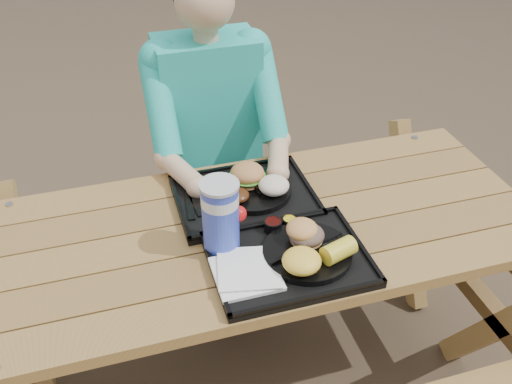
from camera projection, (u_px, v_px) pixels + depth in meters
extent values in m
plane|color=#999999|center=(256.00, 373.00, 2.24)|extent=(60.00, 60.00, 0.00)
cube|color=black|center=(289.00, 260.00, 1.65)|extent=(0.45, 0.35, 0.02)
cube|color=black|center=(245.00, 198.00, 1.90)|extent=(0.45, 0.35, 0.02)
cylinder|color=black|center=(307.00, 252.00, 1.65)|extent=(0.26, 0.26, 0.02)
cylinder|color=black|center=(252.00, 190.00, 1.90)|extent=(0.26, 0.26, 0.02)
cube|color=white|center=(246.00, 273.00, 1.58)|extent=(0.18, 0.18, 0.02)
cylinder|color=#1830B9|center=(221.00, 217.00, 1.62)|extent=(0.11, 0.11, 0.21)
cylinder|color=black|center=(273.00, 225.00, 1.74)|extent=(0.06, 0.06, 0.03)
cylinder|color=yellow|center=(289.00, 222.00, 1.75)|extent=(0.05, 0.05, 0.03)
ellipsoid|color=yellow|center=(302.00, 261.00, 1.56)|extent=(0.11, 0.11, 0.06)
cube|color=black|center=(196.00, 202.00, 1.86)|extent=(0.04, 0.16, 0.01)
ellipsoid|color=#4A230E|center=(238.00, 195.00, 1.83)|extent=(0.08, 0.08, 0.03)
ellipsoid|color=#F1E3CD|center=(274.00, 185.00, 1.85)|extent=(0.10, 0.10, 0.06)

